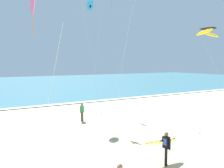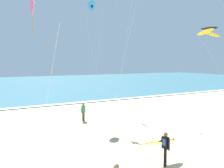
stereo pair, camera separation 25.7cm
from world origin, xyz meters
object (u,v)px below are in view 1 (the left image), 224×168
at_px(surfer_third, 164,144).
at_px(kite_delta_cobalt_close, 90,6).
at_px(bystander_green_top, 82,112).
at_px(kite_arc_charcoal_near, 208,32).
at_px(kite_diamond_rose_far, 33,12).

distance_m(surfer_third, kite_delta_cobalt_close, 14.65).
bearing_deg(kite_delta_cobalt_close, bystander_green_top, -141.92).
bearing_deg(kite_delta_cobalt_close, surfer_third, -96.13).
height_order(kite_arc_charcoal_near, kite_diamond_rose_far, kite_diamond_rose_far).
height_order(surfer_third, kite_arc_charcoal_near, kite_arc_charcoal_near).
bearing_deg(surfer_third, kite_diamond_rose_far, 151.45).
relative_size(kite_delta_cobalt_close, bystander_green_top, 6.82).
relative_size(kite_arc_charcoal_near, bystander_green_top, 4.77).
height_order(kite_arc_charcoal_near, bystander_green_top, kite_arc_charcoal_near).
xyz_separation_m(surfer_third, bystander_green_top, (-0.08, 10.32, -0.24)).
height_order(kite_diamond_rose_far, kite_delta_cobalt_close, kite_delta_cobalt_close).
bearing_deg(kite_diamond_rose_far, bystander_green_top, 53.03).
bearing_deg(bystander_green_top, surfer_third, -89.58).
height_order(surfer_third, bystander_green_top, surfer_third).
xyz_separation_m(kite_arc_charcoal_near, bystander_green_top, (-6.05, 8.01, -6.43)).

